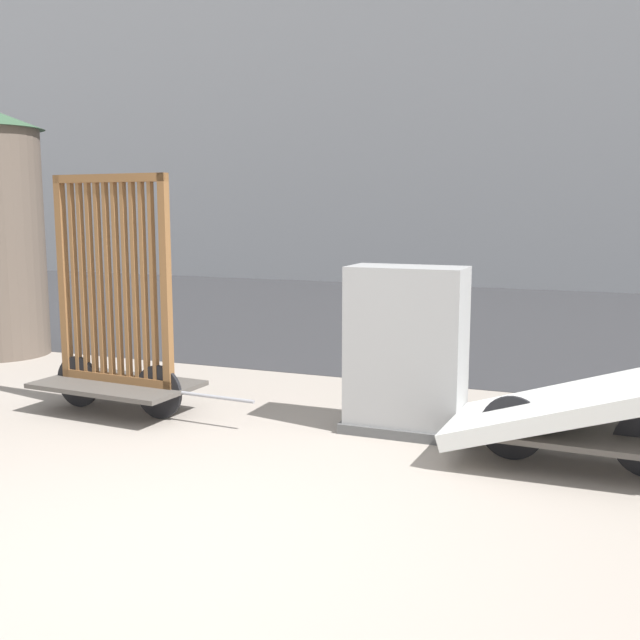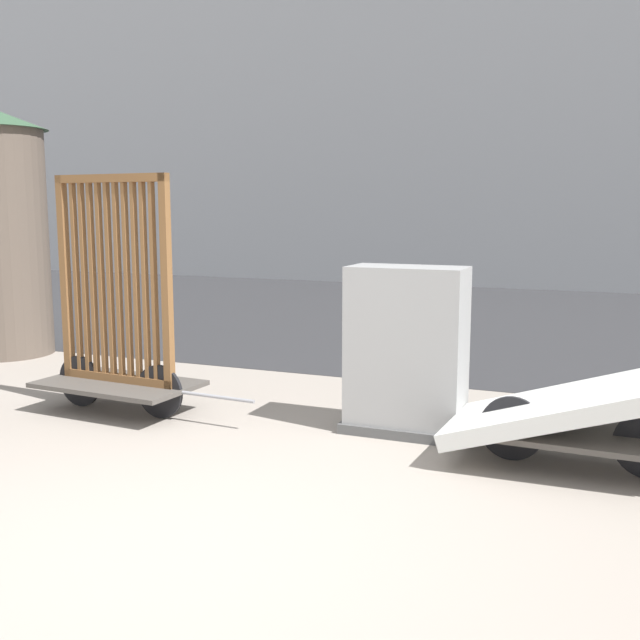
{
  "view_description": "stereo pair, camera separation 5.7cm",
  "coord_description": "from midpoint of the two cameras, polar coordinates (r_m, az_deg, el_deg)",
  "views": [
    {
      "loc": [
        2.12,
        -3.27,
        1.79
      ],
      "look_at": [
        0.0,
        2.03,
        0.93
      ],
      "focal_mm": 42.0,
      "sensor_mm": 36.0,
      "label": 1
    },
    {
      "loc": [
        2.17,
        -3.25,
        1.79
      ],
      "look_at": [
        0.0,
        2.03,
        0.93
      ],
      "focal_mm": 42.0,
      "sensor_mm": 36.0,
      "label": 2
    }
  ],
  "objects": [
    {
      "name": "utility_cabinet",
      "position": [
        5.99,
        6.3,
        -2.71
      ],
      "size": [
        0.98,
        0.52,
        1.34
      ],
      "color": "#4C4C4C",
      "rests_on": "ground_plane"
    },
    {
      "name": "road_strip",
      "position": [
        12.45,
        11.64,
        0.13
      ],
      "size": [
        56.0,
        9.67,
        0.01
      ],
      "color": "#2D2D30",
      "rests_on": "ground_plane"
    },
    {
      "name": "ground_plane",
      "position": [
        4.29,
        -10.94,
        -16.28
      ],
      "size": [
        60.0,
        60.0,
        0.0
      ],
      "primitive_type": "plane",
      "color": "gray"
    },
    {
      "name": "bike_cart_with_mattress",
      "position": [
        5.46,
        18.92,
        -6.42
      ],
      "size": [
        2.3,
        1.02,
        0.81
      ],
      "rotation": [
        0.0,
        0.0,
        -0.04
      ],
      "color": "#4C4742",
      "rests_on": "ground_plane"
    },
    {
      "name": "bike_cart_with_bedframe",
      "position": [
        6.75,
        -15.55,
        -0.98
      ],
      "size": [
        2.11,
        0.89,
        2.07
      ],
      "rotation": [
        0.0,
        0.0,
        -0.07
      ],
      "color": "#4C4742",
      "rests_on": "ground_plane"
    }
  ]
}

